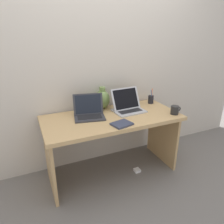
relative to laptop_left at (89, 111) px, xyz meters
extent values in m
plane|color=slate|center=(0.23, -0.09, -0.78)|extent=(6.00, 6.00, 0.00)
cube|color=beige|center=(0.23, 0.28, 0.42)|extent=(4.40, 0.04, 2.40)
cube|color=tan|center=(0.23, -0.09, -0.08)|extent=(1.46, 0.67, 0.04)
cube|color=tan|center=(-0.47, -0.09, -0.44)|extent=(0.03, 0.57, 0.67)
cube|color=tan|center=(0.92, -0.09, -0.44)|extent=(0.03, 0.57, 0.67)
cube|color=#333338|center=(-0.01, -0.04, -0.06)|extent=(0.35, 0.28, 0.01)
cube|color=black|center=(-0.01, -0.04, -0.05)|extent=(0.27, 0.18, 0.00)
cube|color=#333338|center=(0.01, 0.04, 0.06)|extent=(0.32, 0.12, 0.22)
cube|color=black|center=(0.01, 0.04, 0.06)|extent=(0.28, 0.11, 0.20)
cube|color=#B2B2B7|center=(0.46, -0.04, -0.06)|extent=(0.35, 0.28, 0.01)
cube|color=black|center=(0.46, -0.04, -0.05)|extent=(0.28, 0.17, 0.00)
cube|color=#B2B2B7|center=(0.45, 0.03, 0.07)|extent=(0.35, 0.14, 0.23)
cube|color=black|center=(0.45, 0.03, 0.07)|extent=(0.30, 0.12, 0.21)
ellipsoid|color=#75934C|center=(0.23, 0.18, 0.04)|extent=(0.17, 0.17, 0.22)
cylinder|color=#75934C|center=(0.23, 0.18, 0.17)|extent=(0.07, 0.07, 0.05)
cube|color=#33384C|center=(0.23, -0.33, -0.05)|extent=(0.22, 0.19, 0.02)
cylinder|color=black|center=(0.88, -0.31, -0.02)|extent=(0.09, 0.09, 0.09)
torus|color=black|center=(0.94, -0.31, -0.01)|extent=(0.05, 0.01, 0.05)
cylinder|color=black|center=(0.85, 0.10, -0.01)|extent=(0.07, 0.07, 0.10)
cylinder|color=#D83359|center=(0.85, 0.09, 0.03)|extent=(0.02, 0.01, 0.14)
cylinder|color=#338CBF|center=(0.85, 0.09, 0.04)|extent=(0.03, 0.01, 0.15)
cylinder|color=orange|center=(0.85, 0.09, 0.04)|extent=(0.03, 0.01, 0.15)
cylinder|color=orange|center=(0.86, 0.11, 0.04)|extent=(0.01, 0.02, 0.16)
cube|color=white|center=(0.50, -0.22, -0.76)|extent=(0.07, 0.07, 0.03)
camera|label=1|loc=(-0.61, -1.98, 0.80)|focal=33.43mm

